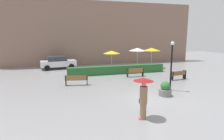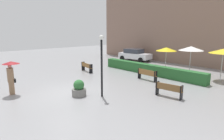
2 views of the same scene
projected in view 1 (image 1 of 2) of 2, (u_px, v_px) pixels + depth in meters
name	position (u px, v px, depth m)	size (l,w,h in m)	color
ground_plane	(153.00, 98.00, 12.63)	(60.00, 60.00, 0.00)	gray
bench_far_right	(179.00, 74.00, 17.84)	(1.67, 0.58, 0.84)	brown
bench_far_left	(76.00, 79.00, 15.82)	(1.88, 0.63, 0.85)	olive
bench_back_row	(135.00, 72.00, 19.07)	(1.77, 0.38, 0.86)	olive
pedestrian_with_umbrella	(143.00, 92.00, 9.38)	(1.00, 1.00, 2.10)	#8C6B4C
planter_pot	(165.00, 90.00, 13.15)	(0.87, 0.87, 1.02)	slate
lamp_post	(172.00, 61.00, 14.01)	(0.28, 0.28, 3.70)	black
patio_umbrella_yellow	(112.00, 52.00, 22.68)	(2.00, 2.00, 2.30)	silver
patio_umbrella_white	(137.00, 49.00, 22.59)	(2.02, 2.02, 2.63)	silver
patio_umbrella_yellow_far	(152.00, 49.00, 23.90)	(2.12, 2.12, 2.54)	silver
hedge_strip	(117.00, 70.00, 20.54)	(10.66, 0.70, 0.89)	#28602D
building_facade	(100.00, 33.00, 26.96)	(28.00, 1.20, 8.71)	#846656
parked_car	(58.00, 62.00, 23.52)	(4.40, 2.42, 1.57)	silver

